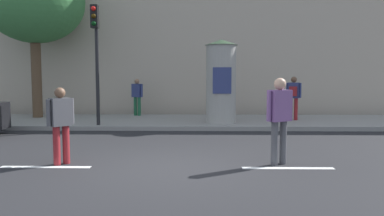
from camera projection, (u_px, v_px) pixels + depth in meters
The scene contains 11 objects.
ground_plane at pixel (166, 168), 7.32m from camera, with size 80.00×80.00×0.00m, color #232326.
sidewalk_curb at pixel (182, 122), 14.29m from camera, with size 36.00×4.00×0.15m, color gray.
lane_markings at pixel (166, 167), 7.32m from camera, with size 25.80×0.16×0.01m.
building_backdrop at pixel (186, 25), 18.90m from camera, with size 36.00×5.00×8.90m, color #B7A893.
traffic_light at pixel (96, 45), 12.35m from camera, with size 0.24×0.45×4.00m.
poster_column at pixel (221, 81), 13.20m from camera, with size 1.17×1.17×2.96m.
street_tree at pixel (34, 1), 14.75m from camera, with size 3.95×3.95×6.36m.
pedestrian_near_pole at pixel (279, 113), 7.51m from camera, with size 0.57×0.46×1.77m.
pedestrian_in_light_jacket at pixel (60, 119), 7.54m from camera, with size 0.51×0.51×1.58m.
pedestrian_in_red_top at pixel (137, 94), 15.72m from camera, with size 0.53×0.43×1.56m.
pedestrian_with_backpack at pixel (294, 94), 14.09m from camera, with size 0.54×0.47×1.65m.
Camera 1 is at (0.65, -7.18, 1.79)m, focal length 34.70 mm.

